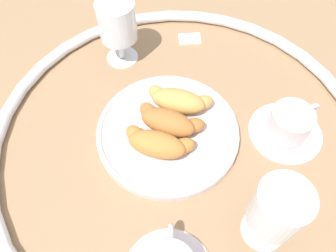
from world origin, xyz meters
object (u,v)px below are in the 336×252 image
object	(u,v)px
sugar_packet	(190,38)
croissant_extra	(179,100)
pastry_plate	(168,131)
croissant_small	(169,121)
juice_glass_left	(278,210)
croissant_large	(157,143)
juice_glass_right	(117,23)
coffee_cup_near	(289,125)

from	to	relation	value
sugar_packet	croissant_extra	bearing A→B (deg)	-102.57
pastry_plate	croissant_small	distance (m)	0.03
croissant_small	juice_glass_left	world-z (taller)	juice_glass_left
croissant_large	juice_glass_right	distance (m)	0.26
croissant_small	coffee_cup_near	size ratio (longest dim) A/B	1.01
croissant_extra	coffee_cup_near	distance (m)	0.21
croissant_small	juice_glass_right	distance (m)	0.23
coffee_cup_near	juice_glass_left	distance (m)	0.21
pastry_plate	croissant_extra	size ratio (longest dim) A/B	1.92
croissant_extra	juice_glass_left	size ratio (longest dim) A/B	0.98
coffee_cup_near	juice_glass_left	size ratio (longest dim) A/B	0.97
croissant_extra	juice_glass_left	distance (m)	0.27
croissant_large	juice_glass_left	world-z (taller)	juice_glass_left
pastry_plate	juice_glass_right	bearing A→B (deg)	135.86
coffee_cup_near	sugar_packet	size ratio (longest dim) A/B	2.72
croissant_small	coffee_cup_near	xyz separation A→B (m)	(0.21, 0.07, -0.02)
pastry_plate	croissant_small	world-z (taller)	croissant_small
sugar_packet	juice_glass_left	bearing A→B (deg)	-81.51
croissant_large	croissant_extra	size ratio (longest dim) A/B	1.00
coffee_cup_near	juice_glass_left	bearing A→B (deg)	-92.08
croissant_large	croissant_small	size ratio (longest dim) A/B	1.00
coffee_cup_near	croissant_large	bearing A→B (deg)	-149.44
croissant_extra	coffee_cup_near	xyz separation A→B (m)	(0.20, 0.02, -0.02)
pastry_plate	juice_glass_right	world-z (taller)	juice_glass_right
croissant_small	sugar_packet	bearing A→B (deg)	98.48
pastry_plate	sugar_packet	xyz separation A→B (m)	(-0.04, 0.26, -0.01)
croissant_large	juice_glass_left	distance (m)	0.22
croissant_large	juice_glass_right	xyz separation A→B (m)	(-0.16, 0.20, 0.05)
croissant_extra	croissant_large	bearing A→B (deg)	-92.85
coffee_cup_near	juice_glass_left	xyz separation A→B (m)	(-0.01, -0.20, 0.07)
croissant_small	sugar_packet	size ratio (longest dim) A/B	2.74
juice_glass_left	sugar_packet	distance (m)	0.46
pastry_plate	croissant_large	world-z (taller)	croissant_large
croissant_large	juice_glass_right	world-z (taller)	juice_glass_right
juice_glass_right	croissant_extra	bearing A→B (deg)	-32.22
coffee_cup_near	croissant_small	bearing A→B (deg)	-160.38
coffee_cup_near	sugar_packet	xyz separation A→B (m)	(-0.24, 0.18, -0.02)
pastry_plate	juice_glass_right	distance (m)	0.24
croissant_extra	sugar_packet	world-z (taller)	croissant_extra
coffee_cup_near	sugar_packet	world-z (taller)	coffee_cup_near
juice_glass_right	sugar_packet	world-z (taller)	juice_glass_right
coffee_cup_near	juice_glass_right	size ratio (longest dim) A/B	0.97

